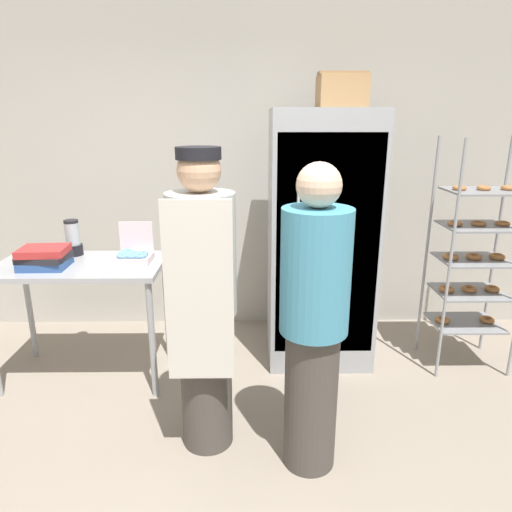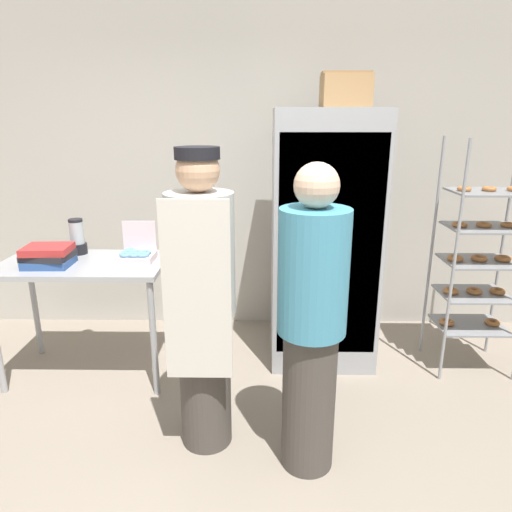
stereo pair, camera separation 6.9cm
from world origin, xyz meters
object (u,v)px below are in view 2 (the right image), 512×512
donut_box (136,254)px  person_baker (202,301)px  blender_pitcher (77,238)px  cardboard_storage_box (345,91)px  baking_rack (479,261)px  person_customer (311,323)px  binder_stack (48,256)px  refrigerator (324,241)px

donut_box → person_baker: person_baker is taller
blender_pitcher → person_baker: bearing=-42.5°
blender_pitcher → cardboard_storage_box: cardboard_storage_box is taller
cardboard_storage_box → person_baker: cardboard_storage_box is taller
blender_pitcher → baking_rack: bearing=-1.2°
donut_box → person_baker: size_ratio=0.16×
person_baker → person_customer: (0.58, -0.18, -0.05)m
blender_pitcher → person_customer: (1.63, -1.14, -0.15)m
donut_box → person_baker: bearing=-54.2°
baking_rack → person_baker: baking_rack is taller
donut_box → binder_stack: size_ratio=0.84×
baking_rack → blender_pitcher: (-2.97, 0.06, 0.14)m
baking_rack → person_baker: 2.12m
refrigerator → donut_box: refrigerator is taller
baking_rack → blender_pitcher: size_ratio=6.53×
binder_stack → baking_rack: bearing=4.4°
donut_box → blender_pitcher: (-0.48, 0.17, 0.07)m
donut_box → person_customer: size_ratio=0.16×
binder_stack → person_baker: size_ratio=0.18×
baking_rack → person_baker: (-1.91, -0.90, 0.04)m
donut_box → binder_stack: 0.59m
binder_stack → cardboard_storage_box: size_ratio=0.92×
refrigerator → person_customer: 1.25m
binder_stack → person_customer: bearing=-26.0°
binder_stack → person_customer: person_customer is taller
refrigerator → baking_rack: bearing=-7.4°
blender_pitcher → refrigerator: bearing=2.5°
blender_pitcher → person_customer: 2.00m
cardboard_storage_box → refrigerator: bearing=-142.6°
refrigerator → person_baker: refrigerator is taller
refrigerator → cardboard_storage_box: (0.12, 0.09, 1.08)m
person_baker → baking_rack: bearing=25.2°
person_baker → donut_box: bearing=125.8°
baking_rack → binder_stack: 3.07m
refrigerator → person_customer: (-0.21, -1.22, -0.11)m
donut_box → cardboard_storage_box: bearing=13.1°
baking_rack → person_baker: bearing=-154.8°
donut_box → cardboard_storage_box: size_ratio=0.78×
baking_rack → blender_pitcher: bearing=178.8°
refrigerator → donut_box: (-1.37, -0.25, -0.04)m
donut_box → cardboard_storage_box: (1.48, 0.34, 1.12)m
person_baker → refrigerator: bearing=52.8°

